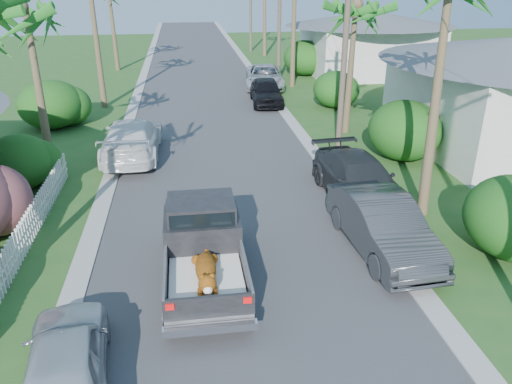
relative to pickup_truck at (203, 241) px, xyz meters
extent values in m
plane|color=#275720|center=(1.02, -3.20, -1.01)|extent=(120.00, 120.00, 0.00)
cube|color=#38383A|center=(1.02, 21.80, -1.00)|extent=(8.00, 100.00, 0.02)
cube|color=#A5A39E|center=(-3.28, 21.80, -0.98)|extent=(0.60, 100.00, 0.06)
cube|color=#A5A39E|center=(5.32, 21.80, -0.98)|extent=(0.60, 100.00, 0.06)
cylinder|color=black|center=(-0.85, -2.21, -0.63)|extent=(0.28, 0.76, 0.76)
cylinder|color=black|center=(0.85, -2.21, -0.63)|extent=(0.28, 0.76, 0.76)
cylinder|color=black|center=(-0.85, 1.04, -0.63)|extent=(0.28, 0.76, 0.76)
cylinder|color=black|center=(0.85, 1.04, -0.63)|extent=(0.28, 0.76, 0.76)
cube|color=slate|center=(0.00, -1.56, -0.39)|extent=(1.90, 2.40, 0.24)
cube|color=slate|center=(-0.92, -1.56, -0.01)|extent=(0.06, 2.40, 0.55)
cube|color=slate|center=(0.92, -1.56, -0.01)|extent=(0.06, 2.40, 0.55)
cube|color=black|center=(0.00, -2.73, -0.03)|extent=(1.92, 0.08, 0.52)
cube|color=silver|center=(0.00, -2.89, -0.46)|extent=(1.98, 0.18, 0.18)
cube|color=red|center=(-0.80, -2.78, 0.09)|extent=(0.18, 0.05, 0.14)
cube|color=red|center=(0.80, -2.78, 0.09)|extent=(0.18, 0.05, 0.14)
cube|color=black|center=(0.00, 0.29, 0.04)|extent=(1.94, 1.65, 1.10)
cube|color=black|center=(0.00, 0.29, 0.77)|extent=(1.70, 1.35, 0.55)
cube|color=black|center=(0.00, -0.38, 0.74)|extent=(1.60, 0.05, 0.45)
cube|color=black|center=(0.00, 1.54, -0.11)|extent=(1.94, 1.20, 0.80)
cube|color=white|center=(0.00, -1.56, -0.19)|extent=(1.70, 2.10, 0.16)
ellipsoid|color=orange|center=(0.00, -1.46, 0.11)|extent=(0.48, 1.25, 0.43)
sphere|color=orange|center=(0.00, -2.21, 0.19)|extent=(0.40, 0.40, 0.40)
ellipsoid|color=white|center=(0.00, -1.46, 0.01)|extent=(0.32, 0.86, 0.18)
imported|color=#2F3235|center=(5.06, 0.54, -0.21)|extent=(1.99, 4.93, 1.59)
imported|color=#282A2D|center=(5.57, 4.02, -0.26)|extent=(2.55, 5.33, 1.50)
imported|color=black|center=(4.62, 18.07, -0.25)|extent=(2.07, 4.56, 1.52)
imported|color=silver|center=(5.24, 22.54, -0.26)|extent=(3.16, 5.70, 1.51)
imported|color=silver|center=(-2.75, -3.60, -0.35)|extent=(2.01, 4.03, 1.32)
imported|color=white|center=(-2.58, 9.65, -0.19)|extent=(2.44, 5.70, 1.64)
cone|color=olive|center=(-5.78, 8.80, 2.09)|extent=(0.36, 0.61, 6.21)
cone|color=olive|center=(-4.98, 18.80, 2.99)|extent=(0.36, 0.36, 8.00)
cone|color=olive|center=(-5.48, 30.80, 2.24)|extent=(0.36, 0.75, 6.51)
cone|color=olive|center=(7.32, 2.80, 2.74)|extent=(0.36, 0.73, 7.51)
cone|color=olive|center=(7.62, 11.80, 1.99)|extent=(0.36, 0.54, 6.01)
cone|color=olive|center=(7.22, 22.80, 3.09)|extent=(0.36, 0.36, 8.20)
cone|color=olive|center=(7.52, 36.80, 2.39)|extent=(0.36, 0.63, 6.81)
ellipsoid|color=#144714|center=(-6.38, 6.80, -0.01)|extent=(2.40, 2.64, 2.00)
ellipsoid|color=#144714|center=(-6.98, 14.80, 0.19)|extent=(3.20, 3.52, 2.40)
ellipsoid|color=#144714|center=(8.82, 7.80, 0.24)|extent=(3.00, 3.30, 2.50)
ellipsoid|color=#144714|center=(8.52, 16.80, 0.04)|extent=(2.60, 2.86, 2.10)
ellipsoid|color=#144714|center=(9.02, 26.80, 0.29)|extent=(3.20, 3.52, 2.60)
cube|color=white|center=(-4.98, 2.30, -0.51)|extent=(0.10, 11.00, 1.00)
cube|color=silver|center=(14.02, 8.80, 0.89)|extent=(8.00, 9.00, 3.80)
cube|color=silver|center=(14.02, 26.80, 0.79)|extent=(9.00, 8.00, 3.60)
cone|color=#595B60|center=(14.02, 26.80, 3.09)|extent=(6.48, 6.48, 1.00)
cylinder|color=brown|center=(6.62, 9.80, 3.49)|extent=(0.26, 0.26, 9.00)
cylinder|color=brown|center=(6.62, 24.80, 3.49)|extent=(0.26, 0.26, 9.00)
cylinder|color=brown|center=(6.62, 39.80, 3.49)|extent=(0.26, 0.26, 9.00)
camera|label=1|loc=(-0.25, -11.28, 6.35)|focal=35.00mm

